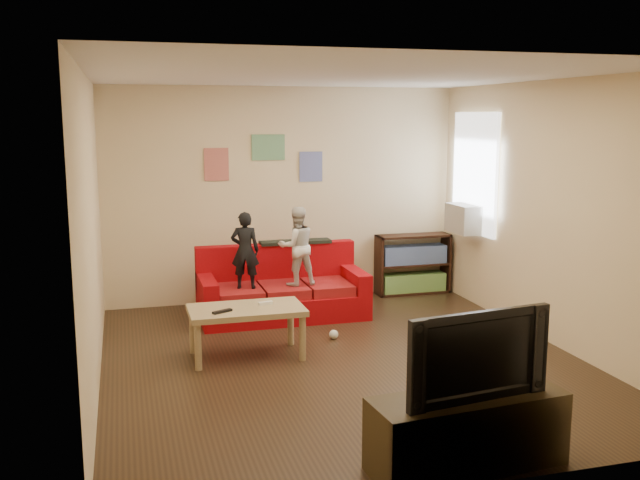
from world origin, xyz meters
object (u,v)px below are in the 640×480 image
object	(u,v)px
child_a	(245,250)
coffee_table	(246,314)
child_b	(297,246)
file_box	(339,305)
sofa	(281,292)
tv_stand	(467,431)
television	(470,352)
bookshelf	(413,267)

from	to	relation	value
child_a	coffee_table	bearing A→B (deg)	96.05
child_b	file_box	distance (m)	0.86
child_a	child_b	world-z (taller)	child_b
sofa	coffee_table	world-z (taller)	sofa
tv_stand	television	xyz separation A→B (m)	(0.00, 0.00, 0.55)
tv_stand	file_box	bearing A→B (deg)	81.36
coffee_table	television	world-z (taller)	television
sofa	television	distance (m)	3.99
sofa	tv_stand	xyz separation A→B (m)	(0.40, -3.94, -0.03)
television	sofa	bearing A→B (deg)	88.13
bookshelf	television	bearing A→B (deg)	-108.56
child_a	file_box	bearing A→B (deg)	-169.48
bookshelf	television	world-z (taller)	television
file_box	bookshelf	bearing A→B (deg)	33.89
child_b	television	bearing A→B (deg)	87.25
coffee_table	tv_stand	size ratio (longest dim) A/B	0.83
file_box	tv_stand	bearing A→B (deg)	-93.57
coffee_table	bookshelf	size ratio (longest dim) A/B	1.12
child_b	sofa	bearing A→B (deg)	-54.80
tv_stand	television	size ratio (longest dim) A/B	1.28
sofa	child_a	xyz separation A→B (m)	(-0.45, -0.17, 0.56)
coffee_table	tv_stand	distance (m)	2.81
child_a	bookshelf	size ratio (longest dim) A/B	0.89
file_box	child_a	bearing A→B (deg)	175.06
bookshelf	tv_stand	world-z (taller)	bookshelf
child_a	bookshelf	world-z (taller)	child_a
sofa	file_box	world-z (taller)	sofa
coffee_table	tv_stand	world-z (taller)	tv_stand
file_box	coffee_table	bearing A→B (deg)	-139.78
tv_stand	child_a	bearing A→B (deg)	97.61
television	child_b	bearing A→B (deg)	86.15
bookshelf	coffee_table	bearing A→B (deg)	-142.85
file_box	tv_stand	distance (m)	3.69
coffee_table	file_box	world-z (taller)	coffee_table
bookshelf	tv_stand	distance (m)	4.80
sofa	file_box	distance (m)	0.69
file_box	television	size ratio (longest dim) A/B	0.42
child_b	coffee_table	distance (m)	1.48
file_box	sofa	bearing A→B (deg)	157.52
television	coffee_table	bearing A→B (deg)	104.20
sofa	tv_stand	world-z (taller)	sofa
tv_stand	bookshelf	bearing A→B (deg)	66.37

